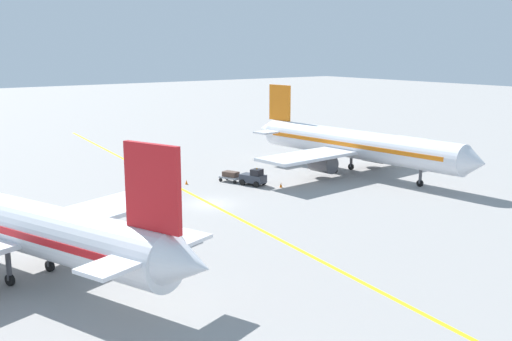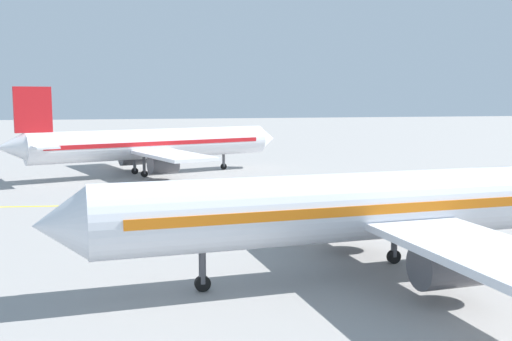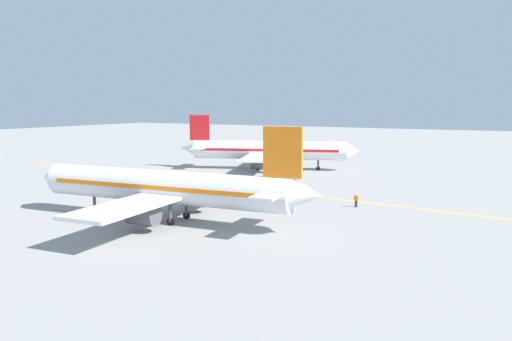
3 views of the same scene
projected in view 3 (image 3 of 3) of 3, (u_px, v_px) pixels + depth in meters
name	position (u px, v px, depth m)	size (l,w,h in m)	color
ground_plane	(250.00, 189.00, 75.69)	(400.00, 400.00, 0.00)	gray
apron_yellow_centreline	(250.00, 189.00, 75.69)	(0.40, 120.00, 0.01)	yellow
airplane_at_gate	(166.00, 188.00, 54.29)	(28.36, 35.55, 10.60)	silver
airplane_adjacent_stand	(267.00, 151.00, 97.72)	(28.11, 34.41, 10.60)	white
baggage_tug_dark	(247.00, 194.00, 66.03)	(2.56, 3.33, 2.11)	#333842
baggage_cart_trailing	(271.00, 196.00, 65.55)	(2.22, 2.92, 1.24)	gray
ground_crew_worker	(356.00, 200.00, 62.03)	(0.26, 0.58, 1.68)	#23232D
traffic_cone_near_nose	(300.00, 195.00, 69.02)	(0.32, 0.32, 0.55)	orange
traffic_cone_mid_apron	(221.00, 199.00, 65.81)	(0.32, 0.32, 0.55)	orange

